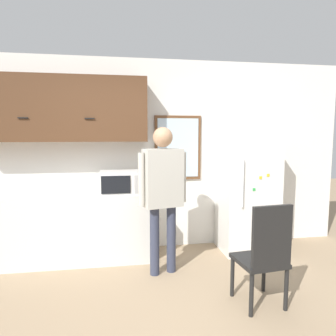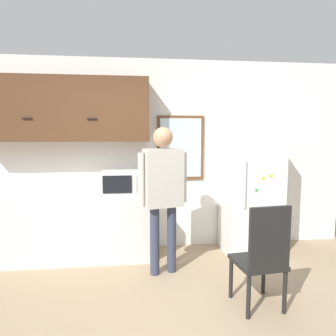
# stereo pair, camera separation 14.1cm
# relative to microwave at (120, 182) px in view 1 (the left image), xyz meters

# --- Properties ---
(back_wall) EXTENTS (6.00, 0.06, 2.70)m
(back_wall) POSITION_rel_microwave_xyz_m (0.33, 0.41, 0.32)
(back_wall) COLOR white
(back_wall) RESTS_ON ground_plane
(counter) EXTENTS (2.24, 0.61, 0.89)m
(counter) POSITION_rel_microwave_xyz_m (-0.75, 0.07, -0.59)
(counter) COLOR silver
(counter) RESTS_ON ground_plane
(upper_cabinets) EXTENTS (2.24, 0.39, 0.83)m
(upper_cabinets) POSITION_rel_microwave_xyz_m (-0.75, 0.19, 0.94)
(upper_cabinets) COLOR #51331E
(microwave) EXTENTS (0.51, 0.41, 0.28)m
(microwave) POSITION_rel_microwave_xyz_m (0.00, 0.00, 0.00)
(microwave) COLOR white
(microwave) RESTS_ON counter
(person) EXTENTS (0.58, 0.32, 1.73)m
(person) POSITION_rel_microwave_xyz_m (0.50, -0.49, 0.03)
(person) COLOR #33384C
(person) RESTS_ON ground_plane
(refrigerator) EXTENTS (0.75, 0.65, 1.75)m
(refrigerator) POSITION_rel_microwave_xyz_m (1.78, 0.06, -0.16)
(refrigerator) COLOR white
(refrigerator) RESTS_ON ground_plane
(chair) EXTENTS (0.47, 0.47, 1.02)m
(chair) POSITION_rel_microwave_xyz_m (1.33, -1.37, -0.49)
(chair) COLOR black
(chair) RESTS_ON ground_plane
(window) EXTENTS (0.67, 0.05, 0.92)m
(window) POSITION_rel_microwave_xyz_m (0.84, 0.37, 0.43)
(window) COLOR brown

